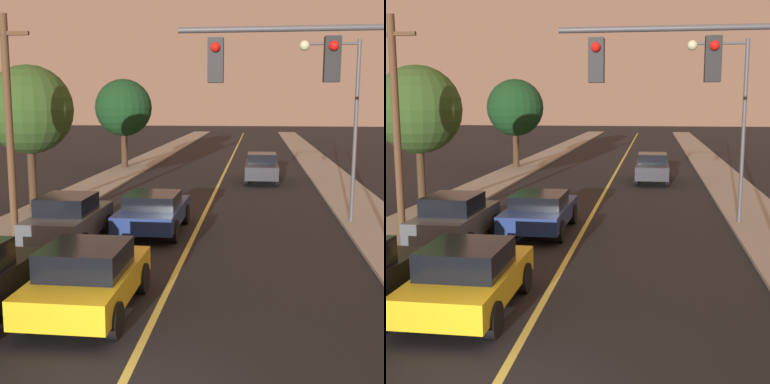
{
  "view_description": "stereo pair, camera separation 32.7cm",
  "coord_description": "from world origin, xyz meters",
  "views": [
    {
      "loc": [
        2.07,
        -7.18,
        4.44
      ],
      "look_at": [
        0.0,
        9.78,
        1.6
      ],
      "focal_mm": 50.0,
      "sensor_mm": 36.0,
      "label": 1
    },
    {
      "loc": [
        2.39,
        -7.14,
        4.44
      ],
      "look_at": [
        0.0,
        9.78,
        1.6
      ],
      "focal_mm": 50.0,
      "sensor_mm": 36.0,
      "label": 2
    }
  ],
  "objects": [
    {
      "name": "car_far_oncoming",
      "position": [
        2.35,
        23.37,
        0.84
      ],
      "size": [
        1.93,
        4.52,
        1.63
      ],
      "rotation": [
        0.0,
        0.0,
        3.14
      ],
      "color": "black",
      "rests_on": "ground"
    },
    {
      "name": "tree_left_near",
      "position": [
        -6.92,
        13.22,
        4.18
      ],
      "size": [
        3.5,
        3.5,
        5.83
      ],
      "color": "#3D2B1C",
      "rests_on": "ground"
    },
    {
      "name": "utility_pole_left",
      "position": [
        -5.82,
        9.17,
        3.81
      ],
      "size": [
        1.6,
        0.24,
        7.07
      ],
      "color": "#513823",
      "rests_on": "ground"
    },
    {
      "name": "streetlamp_right",
      "position": [
        5.03,
        12.69,
        4.4
      ],
      "size": [
        2.15,
        0.36,
        6.55
      ],
      "color": "#47474C",
      "rests_on": "ground"
    },
    {
      "name": "sidewalk_left",
      "position": [
        -6.47,
        36.0,
        0.06
      ],
      "size": [
        2.5,
        80.0,
        0.12
      ],
      "color": "gray",
      "rests_on": "ground"
    },
    {
      "name": "car_near_lane_second",
      "position": [
        -1.46,
        10.71,
        0.75
      ],
      "size": [
        2.1,
        4.46,
        1.4
      ],
      "color": "navy",
      "rests_on": "ground"
    },
    {
      "name": "road_surface",
      "position": [
        0.0,
        36.0,
        0.01
      ],
      "size": [
        10.44,
        80.0,
        0.01
      ],
      "color": "black",
      "rests_on": "ground"
    },
    {
      "name": "traffic_signal_mast",
      "position": [
        3.89,
        4.1,
        4.48
      ],
      "size": [
        5.31,
        0.42,
        6.05
      ],
      "color": "#47474C",
      "rests_on": "ground"
    },
    {
      "name": "tree_left_far",
      "position": [
        -6.96,
        28.55,
        4.13
      ],
      "size": [
        3.84,
        3.84,
        5.95
      ],
      "color": "#3D2B1C",
      "rests_on": "ground"
    },
    {
      "name": "car_near_lane_front",
      "position": [
        -1.46,
        3.41,
        0.78
      ],
      "size": [
        2.01,
        4.03,
        1.51
      ],
      "color": "gold",
      "rests_on": "ground"
    },
    {
      "name": "sidewalk_right",
      "position": [
        6.47,
        36.0,
        0.06
      ],
      "size": [
        2.5,
        80.0,
        0.12
      ],
      "color": "gray",
      "rests_on": "ground"
    },
    {
      "name": "car_outer_lane_second",
      "position": [
        -3.76,
        8.63,
        0.84
      ],
      "size": [
        1.87,
        4.02,
        1.63
      ],
      "color": "#474C51",
      "rests_on": "ground"
    }
  ]
}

